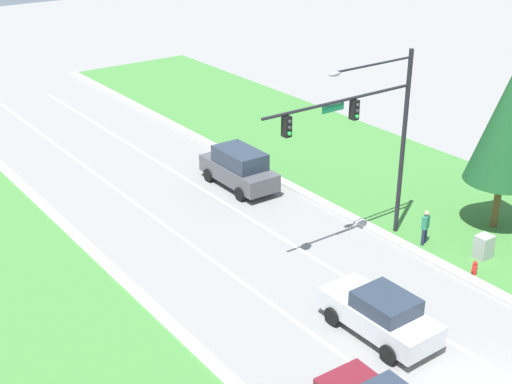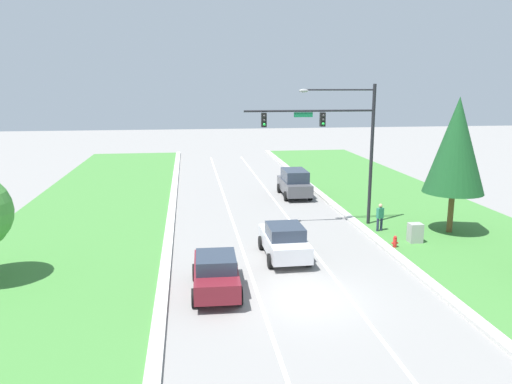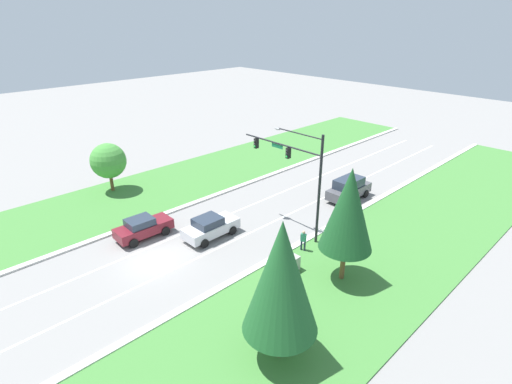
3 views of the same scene
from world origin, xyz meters
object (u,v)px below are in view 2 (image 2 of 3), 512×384
utility_cabinet (415,234)px  conifer_far_right_tree (456,146)px  burgundy_sedan (216,272)px  graphite_suv (294,183)px  pedestrian (380,216)px  fire_hydrant (395,242)px  traffic_signal_mast (338,134)px  silver_sedan (284,241)px

utility_cabinet → conifer_far_right_tree: 5.53m
burgundy_sedan → graphite_suv: bearing=69.6°
pedestrian → fire_hydrant: (-0.33, -2.97, -0.59)m
burgundy_sedan → conifer_far_right_tree: 15.83m
burgundy_sedan → conifer_far_right_tree: size_ratio=0.57×
burgundy_sedan → conifer_far_right_tree: conifer_far_right_tree is taller
utility_cabinet → fire_hydrant: (-1.42, -0.69, -0.21)m
pedestrian → utility_cabinet: bearing=98.4°
graphite_suv → traffic_signal_mast: bearing=-84.7°
burgundy_sedan → fire_hydrant: bearing=26.0°
traffic_signal_mast → conifer_far_right_tree: (6.10, -2.36, -0.52)m
silver_sedan → utility_cabinet: size_ratio=4.05×
traffic_signal_mast → silver_sedan: traffic_signal_mast is taller
burgundy_sedan → pedestrian: 12.29m
pedestrian → conifer_far_right_tree: (3.90, -0.75, 4.12)m
graphite_suv → burgundy_sedan: bearing=-111.3°
burgundy_sedan → utility_cabinet: 12.06m
silver_sedan → burgundy_sedan: 5.18m
graphite_suv → conifer_far_right_tree: conifer_far_right_tree is taller
burgundy_sedan → graphite_suv: (7.00, 17.33, 0.20)m
pedestrian → graphite_suv: bearing=-91.0°
silver_sedan → pedestrian: (6.31, 3.55, 0.07)m
burgundy_sedan → utility_cabinet: (10.96, 5.02, -0.30)m
utility_cabinet → conifer_far_right_tree: conifer_far_right_tree is taller
utility_cabinet → fire_hydrant: utility_cabinet is taller
graphite_suv → conifer_far_right_tree: size_ratio=0.62×
burgundy_sedan → graphite_suv: graphite_suv is taller
silver_sedan → conifer_far_right_tree: 11.39m
conifer_far_right_tree → fire_hydrant: bearing=-152.3°
utility_cabinet → graphite_suv: bearing=107.9°
traffic_signal_mast → conifer_far_right_tree: traffic_signal_mast is taller
fire_hydrant → silver_sedan: bearing=-174.5°
graphite_suv → fire_hydrant: size_ratio=6.86×
traffic_signal_mast → burgundy_sedan: bearing=-130.7°
graphite_suv → utility_cabinet: size_ratio=4.33×
traffic_signal_mast → fire_hydrant: bearing=-67.7°
utility_cabinet → conifer_far_right_tree: bearing=28.6°
graphite_suv → utility_cabinet: graphite_suv is taller
burgundy_sedan → conifer_far_right_tree: (13.78, 6.56, 4.21)m
utility_cabinet → pedestrian: pedestrian is taller
burgundy_sedan → pedestrian: (9.87, 7.31, 0.08)m
silver_sedan → conifer_far_right_tree: (10.21, 2.80, 4.19)m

